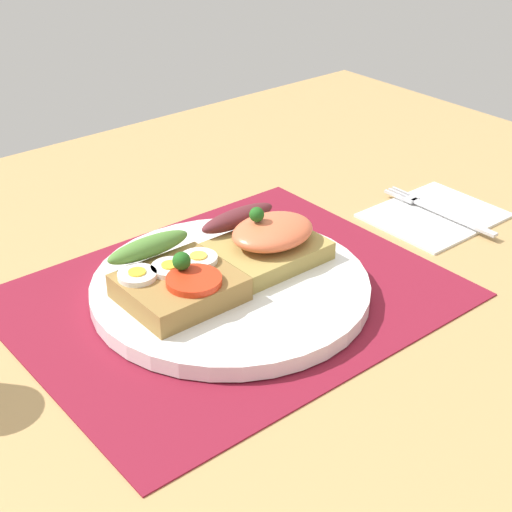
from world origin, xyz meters
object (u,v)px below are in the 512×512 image
at_px(sandwich_egg_tomato, 175,279).
at_px(fork, 435,209).
at_px(sandwich_salmon, 266,239).
at_px(plate, 231,288).
at_px(napkin, 434,214).

relative_size(sandwich_egg_tomato, fork, 0.68).
height_order(sandwich_salmon, fork, sandwich_salmon).
relative_size(plate, sandwich_salmon, 2.52).
xyz_separation_m(plate, fork, (0.28, -0.01, -0.00)).
bearing_deg(fork, napkin, -153.83).
relative_size(plate, napkin, 1.85).
height_order(plate, fork, plate).
height_order(sandwich_egg_tomato, fork, sandwich_egg_tomato).
xyz_separation_m(sandwich_egg_tomato, fork, (0.33, -0.02, -0.03)).
height_order(sandwich_egg_tomato, napkin, sandwich_egg_tomato).
relative_size(napkin, fork, 0.93).
xyz_separation_m(sandwich_salmon, napkin, (0.22, -0.03, -0.03)).
bearing_deg(fork, sandwich_salmon, 173.55).
bearing_deg(napkin, sandwich_egg_tomato, 175.60).
distance_m(plate, fork, 0.28).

